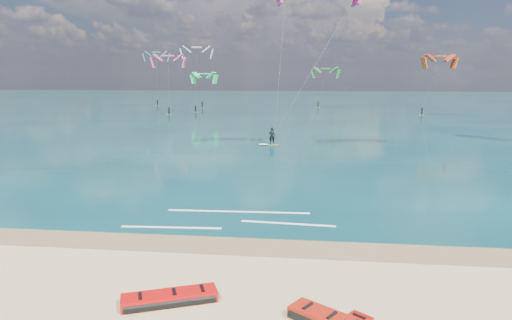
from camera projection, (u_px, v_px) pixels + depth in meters
The scene contains 7 objects.
ground at pixel (272, 137), 57.24m from camera, with size 320.00×320.00×0.00m, color tan.
wet_sand_strip at pixel (207, 244), 21.11m from camera, with size 320.00×2.40×0.01m, color brown.
sea at pixel (291, 105), 119.73m from camera, with size 320.00×200.00×0.04m, color #093134.
packed_kite_left at pixel (170, 303), 15.69m from camera, with size 3.46×1.21×0.44m, color red, non-canonical shape.
kitesurfer_main at pixel (294, 59), 45.89m from camera, with size 11.74×7.92×17.97m.
shoreline_foam at pixel (233, 219), 24.68m from camera, with size 11.01×3.63×0.01m.
distant_kites at pixel (239, 85), 95.46m from camera, with size 66.40×28.65×13.05m.
Camera 1 is at (4.54, -16.64, 7.73)m, focal length 32.00 mm.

